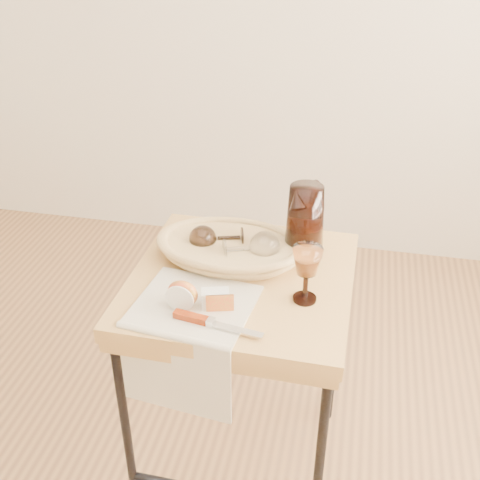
% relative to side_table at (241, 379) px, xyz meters
% --- Properties ---
extents(side_table, '(0.57, 0.57, 0.71)m').
position_rel_side_table_xyz_m(side_table, '(0.00, 0.00, 0.00)').
color(side_table, olive).
rests_on(side_table, floor).
extents(tea_towel, '(0.30, 0.28, 0.01)m').
position_rel_side_table_xyz_m(tea_towel, '(-0.09, -0.15, 0.36)').
color(tea_towel, beige).
rests_on(tea_towel, side_table).
extents(bread_basket, '(0.36, 0.25, 0.05)m').
position_rel_side_table_xyz_m(bread_basket, '(-0.05, 0.08, 0.38)').
color(bread_basket, '#9E874C').
rests_on(bread_basket, side_table).
extents(goblet_lying_a, '(0.14, 0.10, 0.07)m').
position_rel_side_table_xyz_m(goblet_lying_a, '(-0.08, 0.09, 0.41)').
color(goblet_lying_a, '#422F22').
rests_on(goblet_lying_a, bread_basket).
extents(goblet_lying_b, '(0.15, 0.12, 0.08)m').
position_rel_side_table_xyz_m(goblet_lying_b, '(0.00, 0.06, 0.41)').
color(goblet_lying_b, white).
rests_on(goblet_lying_b, bread_basket).
extents(pitcher, '(0.22, 0.26, 0.24)m').
position_rel_side_table_xyz_m(pitcher, '(0.14, 0.14, 0.46)').
color(pitcher, black).
rests_on(pitcher, side_table).
extents(wine_goblet, '(0.08, 0.08, 0.15)m').
position_rel_side_table_xyz_m(wine_goblet, '(0.17, -0.07, 0.43)').
color(wine_goblet, white).
rests_on(wine_goblet, side_table).
extents(apple_half, '(0.08, 0.04, 0.07)m').
position_rel_side_table_xyz_m(apple_half, '(-0.11, -0.15, 0.40)').
color(apple_half, red).
rests_on(apple_half, tea_towel).
extents(apple_wedge, '(0.07, 0.05, 0.04)m').
position_rel_side_table_xyz_m(apple_wedge, '(-0.03, -0.14, 0.38)').
color(apple_wedge, white).
rests_on(apple_wedge, tea_towel).
extents(table_knife, '(0.21, 0.06, 0.02)m').
position_rel_side_table_xyz_m(table_knife, '(-0.02, -0.21, 0.37)').
color(table_knife, silver).
rests_on(table_knife, tea_towel).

